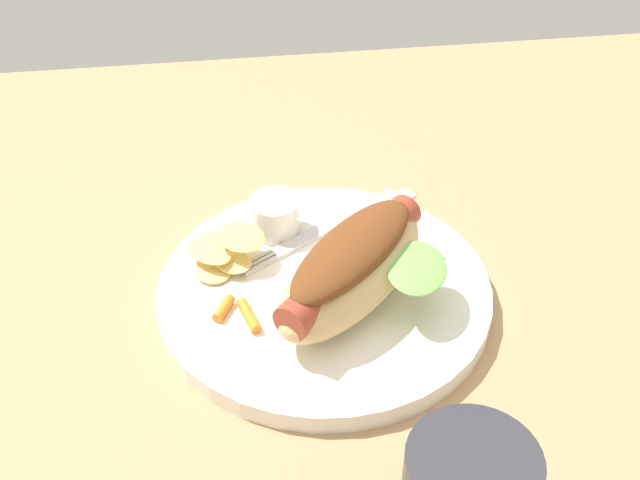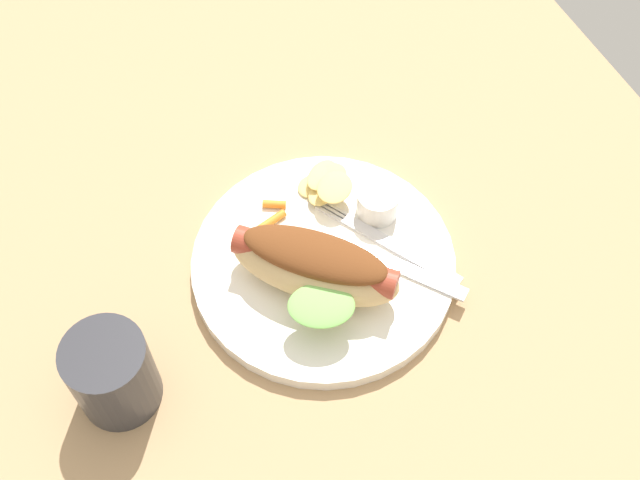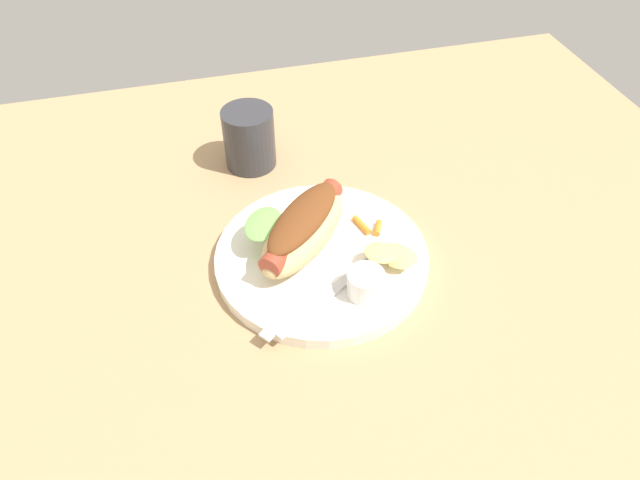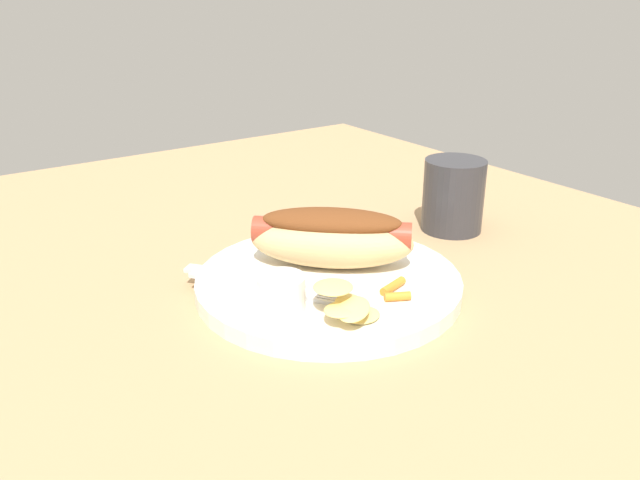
{
  "view_description": "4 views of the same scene",
  "coord_description": "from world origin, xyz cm",
  "px_view_note": "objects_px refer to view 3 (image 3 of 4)",
  "views": [
    {
      "loc": [
        -7.41,
        -42.47,
        43.5
      ],
      "look_at": [
        -1.25,
        2.37,
        6.58
      ],
      "focal_mm": 45.57,
      "sensor_mm": 36.0,
      "label": 1
    },
    {
      "loc": [
        36.42,
        -13.76,
        68.27
      ],
      "look_at": [
        -0.44,
        2.46,
        6.01
      ],
      "focal_mm": 45.48,
      "sensor_mm": 36.0,
      "label": 2
    },
    {
      "loc": [
        11.93,
        49.98,
        51.81
      ],
      "look_at": [
        -0.17,
        4.67,
        5.52
      ],
      "focal_mm": 32.89,
      "sensor_mm": 36.0,
      "label": 3
    },
    {
      "loc": [
        -45.92,
        35.86,
        28.14
      ],
      "look_at": [
        1.0,
        2.69,
        4.61
      ],
      "focal_mm": 35.92,
      "sensor_mm": 36.0,
      "label": 4
    }
  ],
  "objects_px": {
    "chips_pile": "(392,254)",
    "drinking_cup": "(249,138)",
    "sauce_ramekin": "(366,283)",
    "fork": "(328,295)",
    "knife": "(309,293)",
    "hot_dog": "(302,227)",
    "carrot_garnish": "(368,225)",
    "plate": "(322,257)"
  },
  "relations": [
    {
      "from": "hot_dog",
      "to": "knife",
      "type": "bearing_deg",
      "value": -146.29
    },
    {
      "from": "sauce_ramekin",
      "to": "hot_dog",
      "type": "bearing_deg",
      "value": -60.98
    },
    {
      "from": "knife",
      "to": "chips_pile",
      "type": "xyz_separation_m",
      "value": [
        -0.11,
        -0.02,
        0.01
      ]
    },
    {
      "from": "hot_dog",
      "to": "chips_pile",
      "type": "relative_size",
      "value": 2.13
    },
    {
      "from": "sauce_ramekin",
      "to": "drinking_cup",
      "type": "distance_m",
      "value": 0.3
    },
    {
      "from": "knife",
      "to": "chips_pile",
      "type": "height_order",
      "value": "chips_pile"
    },
    {
      "from": "hot_dog",
      "to": "carrot_garnish",
      "type": "xyz_separation_m",
      "value": [
        -0.09,
        -0.01,
        -0.03
      ]
    },
    {
      "from": "sauce_ramekin",
      "to": "knife",
      "type": "distance_m",
      "value": 0.06
    },
    {
      "from": "chips_pile",
      "to": "drinking_cup",
      "type": "distance_m",
      "value": 0.28
    },
    {
      "from": "chips_pile",
      "to": "drinking_cup",
      "type": "xyz_separation_m",
      "value": [
        0.12,
        -0.25,
        0.01
      ]
    },
    {
      "from": "sauce_ramekin",
      "to": "knife",
      "type": "height_order",
      "value": "sauce_ramekin"
    },
    {
      "from": "sauce_ramekin",
      "to": "drinking_cup",
      "type": "xyz_separation_m",
      "value": [
        0.08,
        -0.29,
        0.01
      ]
    },
    {
      "from": "sauce_ramekin",
      "to": "chips_pile",
      "type": "xyz_separation_m",
      "value": [
        -0.04,
        -0.04,
        -0.0
      ]
    },
    {
      "from": "sauce_ramekin",
      "to": "fork",
      "type": "bearing_deg",
      "value": -8.18
    },
    {
      "from": "hot_dog",
      "to": "chips_pile",
      "type": "bearing_deg",
      "value": -76.39
    },
    {
      "from": "plate",
      "to": "fork",
      "type": "height_order",
      "value": "fork"
    },
    {
      "from": "carrot_garnish",
      "to": "drinking_cup",
      "type": "distance_m",
      "value": 0.22
    },
    {
      "from": "plate",
      "to": "hot_dog",
      "type": "xyz_separation_m",
      "value": [
        0.02,
        -0.02,
        0.04
      ]
    },
    {
      "from": "hot_dog",
      "to": "sauce_ramekin",
      "type": "height_order",
      "value": "hot_dog"
    },
    {
      "from": "hot_dog",
      "to": "knife",
      "type": "height_order",
      "value": "hot_dog"
    },
    {
      "from": "knife",
      "to": "hot_dog",
      "type": "bearing_deg",
      "value": 42.39
    },
    {
      "from": "carrot_garnish",
      "to": "chips_pile",
      "type": "bearing_deg",
      "value": 97.18
    },
    {
      "from": "sauce_ramekin",
      "to": "drinking_cup",
      "type": "relative_size",
      "value": 0.49
    },
    {
      "from": "carrot_garnish",
      "to": "drinking_cup",
      "type": "bearing_deg",
      "value": -59.03
    },
    {
      "from": "fork",
      "to": "knife",
      "type": "relative_size",
      "value": 0.93
    },
    {
      "from": "hot_dog",
      "to": "sauce_ramekin",
      "type": "xyz_separation_m",
      "value": [
        -0.05,
        0.09,
        -0.02
      ]
    },
    {
      "from": "fork",
      "to": "chips_pile",
      "type": "xyz_separation_m",
      "value": [
        -0.09,
        -0.03,
        0.01
      ]
    },
    {
      "from": "hot_dog",
      "to": "drinking_cup",
      "type": "bearing_deg",
      "value": 50.64
    },
    {
      "from": "plate",
      "to": "sauce_ramekin",
      "type": "distance_m",
      "value": 0.08
    },
    {
      "from": "plate",
      "to": "carrot_garnish",
      "type": "xyz_separation_m",
      "value": [
        -0.07,
        -0.03,
        0.01
      ]
    },
    {
      "from": "sauce_ramekin",
      "to": "knife",
      "type": "xyz_separation_m",
      "value": [
        0.06,
        -0.01,
        -0.01
      ]
    },
    {
      "from": "plate",
      "to": "carrot_garnish",
      "type": "height_order",
      "value": "carrot_garnish"
    },
    {
      "from": "fork",
      "to": "plate",
      "type": "bearing_deg",
      "value": 49.42
    },
    {
      "from": "sauce_ramekin",
      "to": "carrot_garnish",
      "type": "height_order",
      "value": "sauce_ramekin"
    },
    {
      "from": "fork",
      "to": "drinking_cup",
      "type": "distance_m",
      "value": 0.29
    },
    {
      "from": "chips_pile",
      "to": "drinking_cup",
      "type": "bearing_deg",
      "value": -64.21
    },
    {
      "from": "fork",
      "to": "knife",
      "type": "bearing_deg",
      "value": 125.03
    },
    {
      "from": "chips_pile",
      "to": "carrot_garnish",
      "type": "bearing_deg",
      "value": -82.82
    },
    {
      "from": "hot_dog",
      "to": "drinking_cup",
      "type": "distance_m",
      "value": 0.2
    },
    {
      "from": "hot_dog",
      "to": "knife",
      "type": "xyz_separation_m",
      "value": [
        0.01,
        0.07,
        -0.03
      ]
    },
    {
      "from": "chips_pile",
      "to": "fork",
      "type": "bearing_deg",
      "value": 20.01
    },
    {
      "from": "fork",
      "to": "knife",
      "type": "xyz_separation_m",
      "value": [
        0.02,
        -0.01,
        -0.0
      ]
    }
  ]
}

